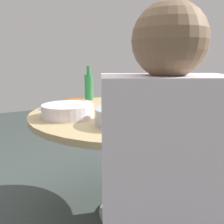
{
  "coord_description": "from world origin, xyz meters",
  "views": [
    {
      "loc": [
        1.3,
        -0.77,
        1.08
      ],
      "look_at": [
        0.06,
        -0.14,
        0.77
      ],
      "focal_mm": 38.3,
      "sensor_mm": 36.0,
      "label": 1
    }
  ],
  "objects_px": {
    "dish_eggplant": "(205,111)",
    "tea_cup_side": "(183,119)",
    "tea_cup_far": "(182,102)",
    "diner_left": "(163,170)",
    "dish_noodles": "(118,99)",
    "soup_bowl": "(68,111)",
    "green_bottle": "(89,86)",
    "dish_stirfry": "(75,103)",
    "dish_greens": "(154,103)",
    "round_dining_table": "(127,130)",
    "rice_bowl": "(123,116)",
    "tea_cup_near": "(211,118)"
  },
  "relations": [
    {
      "from": "dish_noodles",
      "to": "green_bottle",
      "type": "xyz_separation_m",
      "value": [
        -0.16,
        -0.18,
        0.1
      ]
    },
    {
      "from": "tea_cup_side",
      "to": "diner_left",
      "type": "xyz_separation_m",
      "value": [
        0.39,
        -0.44,
        -0.01
      ]
    },
    {
      "from": "dish_greens",
      "to": "tea_cup_far",
      "type": "relative_size",
      "value": 2.64
    },
    {
      "from": "dish_noodles",
      "to": "tea_cup_far",
      "type": "height_order",
      "value": "tea_cup_far"
    },
    {
      "from": "green_bottle",
      "to": "dish_greens",
      "type": "bearing_deg",
      "value": 32.56
    },
    {
      "from": "dish_eggplant",
      "to": "tea_cup_far",
      "type": "xyz_separation_m",
      "value": [
        -0.26,
        0.05,
        0.02
      ]
    },
    {
      "from": "diner_left",
      "to": "rice_bowl",
      "type": "bearing_deg",
      "value": 161.11
    },
    {
      "from": "soup_bowl",
      "to": "dish_eggplant",
      "type": "xyz_separation_m",
      "value": [
        0.31,
        0.78,
        -0.02
      ]
    },
    {
      "from": "round_dining_table",
      "to": "dish_greens",
      "type": "relative_size",
      "value": 5.97
    },
    {
      "from": "dish_eggplant",
      "to": "round_dining_table",
      "type": "bearing_deg",
      "value": -126.19
    },
    {
      "from": "dish_greens",
      "to": "tea_cup_far",
      "type": "height_order",
      "value": "tea_cup_far"
    },
    {
      "from": "dish_eggplant",
      "to": "tea_cup_side",
      "type": "distance_m",
      "value": 0.35
    },
    {
      "from": "dish_stirfry",
      "to": "tea_cup_near",
      "type": "relative_size",
      "value": 3.22
    },
    {
      "from": "dish_stirfry",
      "to": "diner_left",
      "type": "bearing_deg",
      "value": -6.52
    },
    {
      "from": "tea_cup_side",
      "to": "diner_left",
      "type": "distance_m",
      "value": 0.59
    },
    {
      "from": "green_bottle",
      "to": "tea_cup_side",
      "type": "height_order",
      "value": "green_bottle"
    },
    {
      "from": "soup_bowl",
      "to": "dish_eggplant",
      "type": "height_order",
      "value": "soup_bowl"
    },
    {
      "from": "rice_bowl",
      "to": "dish_noodles",
      "type": "xyz_separation_m",
      "value": [
        -0.63,
        0.3,
        -0.03
      ]
    },
    {
      "from": "soup_bowl",
      "to": "dish_noodles",
      "type": "bearing_deg",
      "value": 123.91
    },
    {
      "from": "round_dining_table",
      "to": "dish_eggplant",
      "type": "xyz_separation_m",
      "value": [
        0.28,
        0.39,
        0.14
      ]
    },
    {
      "from": "soup_bowl",
      "to": "dish_greens",
      "type": "bearing_deg",
      "value": 92.85
    },
    {
      "from": "round_dining_table",
      "to": "dish_noodles",
      "type": "bearing_deg",
      "value": 160.94
    },
    {
      "from": "round_dining_table",
      "to": "rice_bowl",
      "type": "xyz_separation_m",
      "value": [
        0.26,
        -0.18,
        0.17
      ]
    },
    {
      "from": "tea_cup_far",
      "to": "diner_left",
      "type": "distance_m",
      "value": 1.13
    },
    {
      "from": "tea_cup_near",
      "to": "tea_cup_side",
      "type": "xyz_separation_m",
      "value": [
        -0.06,
        -0.13,
        0.0
      ]
    },
    {
      "from": "soup_bowl",
      "to": "green_bottle",
      "type": "height_order",
      "value": "green_bottle"
    },
    {
      "from": "tea_cup_side",
      "to": "tea_cup_near",
      "type": "bearing_deg",
      "value": 66.14
    },
    {
      "from": "soup_bowl",
      "to": "dish_eggplant",
      "type": "bearing_deg",
      "value": 68.38
    },
    {
      "from": "dish_stirfry",
      "to": "dish_greens",
      "type": "height_order",
      "value": "dish_greens"
    },
    {
      "from": "green_bottle",
      "to": "tea_cup_side",
      "type": "xyz_separation_m",
      "value": [
        0.96,
        0.13,
        -0.07
      ]
    },
    {
      "from": "tea_cup_side",
      "to": "dish_greens",
      "type": "bearing_deg",
      "value": 159.55
    },
    {
      "from": "dish_greens",
      "to": "diner_left",
      "type": "relative_size",
      "value": 0.27
    },
    {
      "from": "rice_bowl",
      "to": "tea_cup_near",
      "type": "bearing_deg",
      "value": 59.24
    },
    {
      "from": "rice_bowl",
      "to": "diner_left",
      "type": "distance_m",
      "value": 0.59
    },
    {
      "from": "round_dining_table",
      "to": "tea_cup_near",
      "type": "distance_m",
      "value": 0.55
    },
    {
      "from": "dish_greens",
      "to": "diner_left",
      "type": "distance_m",
      "value": 1.07
    },
    {
      "from": "soup_bowl",
      "to": "diner_left",
      "type": "xyz_separation_m",
      "value": [
        0.84,
        0.02,
        -0.01
      ]
    },
    {
      "from": "soup_bowl",
      "to": "dish_greens",
      "type": "distance_m",
      "value": 0.64
    },
    {
      "from": "tea_cup_near",
      "to": "tea_cup_side",
      "type": "bearing_deg",
      "value": -113.86
    },
    {
      "from": "dish_noodles",
      "to": "dish_greens",
      "type": "bearing_deg",
      "value": 21.69
    },
    {
      "from": "dish_noodles",
      "to": "diner_left",
      "type": "distance_m",
      "value": 1.29
    },
    {
      "from": "rice_bowl",
      "to": "diner_left",
      "type": "bearing_deg",
      "value": -18.89
    },
    {
      "from": "rice_bowl",
      "to": "dish_eggplant",
      "type": "bearing_deg",
      "value": 87.21
    },
    {
      "from": "dish_greens",
      "to": "green_bottle",
      "type": "distance_m",
      "value": 0.58
    },
    {
      "from": "tea_cup_far",
      "to": "tea_cup_side",
      "type": "distance_m",
      "value": 0.54
    },
    {
      "from": "green_bottle",
      "to": "tea_cup_far",
      "type": "xyz_separation_m",
      "value": [
        0.56,
        0.49,
        -0.08
      ]
    },
    {
      "from": "dish_greens",
      "to": "tea_cup_near",
      "type": "xyz_separation_m",
      "value": [
        0.54,
        -0.05,
        0.01
      ]
    },
    {
      "from": "green_bottle",
      "to": "tea_cup_side",
      "type": "distance_m",
      "value": 0.97
    },
    {
      "from": "rice_bowl",
      "to": "dish_eggplant",
      "type": "height_order",
      "value": "rice_bowl"
    },
    {
      "from": "tea_cup_side",
      "to": "green_bottle",
      "type": "bearing_deg",
      "value": -172.5
    }
  ]
}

